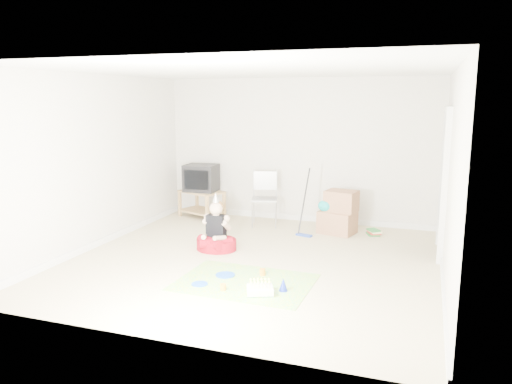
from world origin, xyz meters
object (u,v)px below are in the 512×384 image
(folding_chair, at_px, (265,199))
(birthday_cake, at_px, (260,291))
(seated_woman, at_px, (216,237))
(cardboard_boxes, at_px, (338,213))
(crt_tv, at_px, (201,178))
(tv_stand, at_px, (202,202))

(folding_chair, xyz_separation_m, birthday_cake, (0.93, -3.03, -0.44))
(seated_woman, bearing_deg, cardboard_boxes, 44.29)
(crt_tv, xyz_separation_m, seated_woman, (1.10, -1.83, -0.57))
(birthday_cake, bearing_deg, folding_chair, 107.11)
(crt_tv, distance_m, cardboard_boxes, 2.70)
(folding_chair, bearing_deg, tv_stand, 170.39)
(tv_stand, bearing_deg, folding_chair, -9.61)
(cardboard_boxes, distance_m, seated_woman, 2.19)
(birthday_cake, bearing_deg, tv_stand, 124.81)
(tv_stand, relative_size, cardboard_boxes, 1.29)
(crt_tv, relative_size, folding_chair, 0.59)
(tv_stand, distance_m, folding_chair, 1.36)
(crt_tv, height_order, cardboard_boxes, crt_tv)
(tv_stand, distance_m, birthday_cake, 3.97)
(crt_tv, distance_m, seated_woman, 2.21)
(folding_chair, height_order, seated_woman, folding_chair)
(tv_stand, relative_size, folding_chair, 0.95)
(seated_woman, xyz_separation_m, birthday_cake, (1.17, -1.43, -0.15))
(tv_stand, xyz_separation_m, birthday_cake, (2.26, -3.25, -0.25))
(seated_woman, bearing_deg, folding_chair, 81.67)
(cardboard_boxes, bearing_deg, folding_chair, 176.51)
(folding_chair, height_order, birthday_cake, folding_chair)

